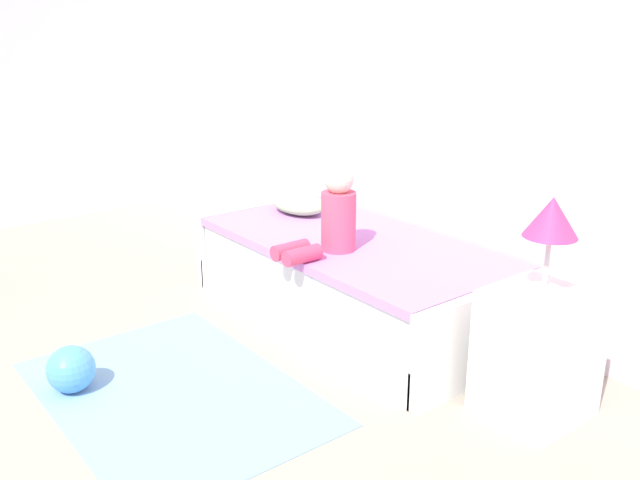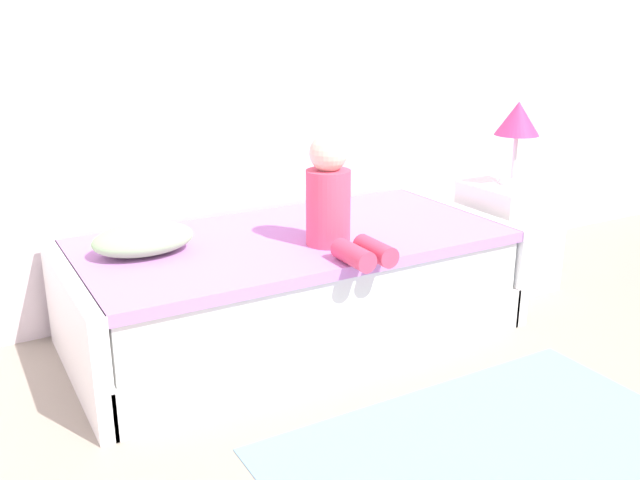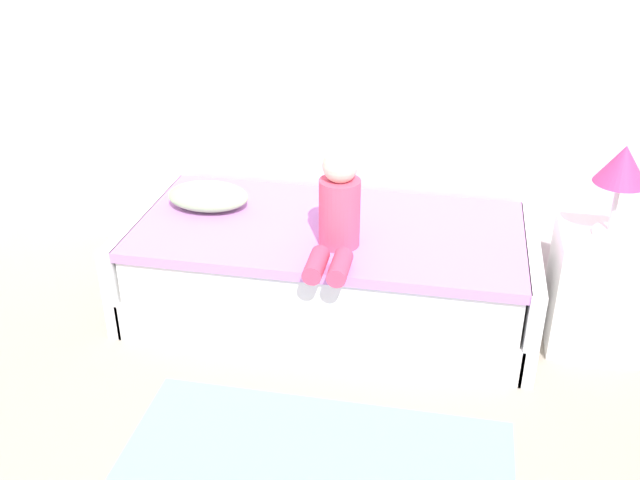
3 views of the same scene
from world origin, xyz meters
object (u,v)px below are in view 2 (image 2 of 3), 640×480
object	(u,v)px
bed	(294,286)
nightstand	(508,235)
table_lamp	(517,123)
child_figure	(334,202)
pillow	(143,239)

from	to	relation	value
bed	nightstand	world-z (taller)	nightstand
table_lamp	child_figure	xyz separation A→B (m)	(-1.27, -0.20, -0.23)
nightstand	child_figure	bearing A→B (deg)	-171.24
child_figure	pillow	world-z (taller)	child_figure
bed	child_figure	distance (m)	0.52
child_figure	table_lamp	bearing A→B (deg)	8.76
table_lamp	pillow	size ratio (longest dim) A/B	1.02
bed	table_lamp	world-z (taller)	table_lamp
bed	child_figure	xyz separation A→B (m)	(0.08, -0.23, 0.46)
table_lamp	nightstand	bearing A→B (deg)	0.00
bed	pillow	bearing A→B (deg)	171.66
bed	table_lamp	xyz separation A→B (m)	(1.35, -0.03, 0.69)
pillow	bed	bearing A→B (deg)	-8.34
table_lamp	bed	bearing A→B (deg)	178.60
table_lamp	child_figure	distance (m)	1.30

